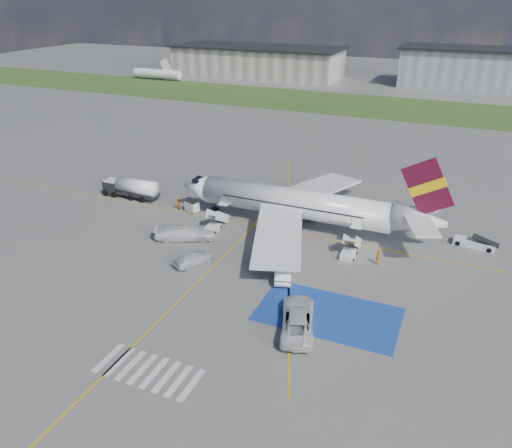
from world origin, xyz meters
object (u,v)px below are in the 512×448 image
object	(u,v)px
airliner	(305,205)
van_white_b	(185,231)
car_silver_b	(283,271)
van_white_a	(298,316)
car_silver_a	(193,258)
belt_loader	(475,244)
fuel_tanker	(131,190)
gpu_cart	(192,207)

from	to	relation	value
airliner	van_white_b	xyz separation A→B (m)	(-13.07, -9.40, -2.25)
car_silver_b	van_white_a	world-z (taller)	van_white_a
car_silver_a	car_silver_b	distance (m)	10.90
belt_loader	car_silver_a	world-z (taller)	car_silver_a
fuel_tanker	belt_loader	bearing A→B (deg)	3.87
car_silver_a	van_white_b	bearing A→B (deg)	-23.67
car_silver_b	van_white_a	xyz separation A→B (m)	(4.41, -7.90, 0.38)
car_silver_a	van_white_b	world-z (taller)	van_white_b
van_white_a	van_white_b	xyz separation A→B (m)	(-19.39, 11.74, -0.09)
gpu_cart	van_white_b	size ratio (longest dim) A/B	0.39
belt_loader	van_white_a	xyz separation A→B (m)	(-15.11, -24.42, 0.84)
car_silver_a	van_white_b	xyz separation A→B (m)	(-4.16, 5.18, 0.33)
van_white_a	gpu_cart	bearing A→B (deg)	-58.00
gpu_cart	car_silver_b	distance (m)	22.08
gpu_cart	van_white_b	xyz separation A→B (m)	(3.61, -8.06, 0.41)
fuel_tanker	van_white_a	distance (m)	40.17
fuel_tanker	gpu_cart	distance (m)	11.38
airliner	fuel_tanker	distance (m)	28.07
fuel_tanker	gpu_cart	xyz separation A→B (m)	(11.31, -1.08, -0.57)
belt_loader	van_white_b	distance (m)	36.77
fuel_tanker	van_white_a	size ratio (longest dim) A/B	1.39
van_white_a	airliner	bearing A→B (deg)	-90.60
airliner	car_silver_a	xyz separation A→B (m)	(-8.90, -14.57, -2.57)
airliner	van_white_b	bearing A→B (deg)	-144.28
car_silver_a	car_silver_b	xyz separation A→B (m)	(10.82, 1.33, 0.03)
airliner	car_silver_a	distance (m)	17.27
fuel_tanker	car_silver_a	xyz separation A→B (m)	(19.09, -14.31, -0.48)
belt_loader	fuel_tanker	bearing A→B (deg)	-169.59
airliner	car_silver_b	bearing A→B (deg)	-81.75
fuel_tanker	van_white_b	xyz separation A→B (m)	(14.92, -9.14, -0.16)
gpu_cart	van_white_a	world-z (taller)	van_white_a
gpu_cart	van_white_b	bearing A→B (deg)	-45.86
belt_loader	car_silver_b	xyz separation A→B (m)	(-19.52, -16.52, 0.46)
belt_loader	car_silver_a	size ratio (longest dim) A/B	1.12
airliner	gpu_cart	size ratio (longest dim) A/B	16.27
fuel_tanker	car_silver_a	bearing A→B (deg)	-37.09
fuel_tanker	gpu_cart	size ratio (longest dim) A/B	4.03
gpu_cart	car_silver_a	world-z (taller)	car_silver_a
car_silver_b	van_white_b	distance (m)	15.48
belt_loader	car_silver_a	distance (m)	35.21
belt_loader	car_silver_b	size ratio (longest dim) A/B	1.05
belt_loader	car_silver_a	xyz separation A→B (m)	(-30.34, -17.85, 0.43)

